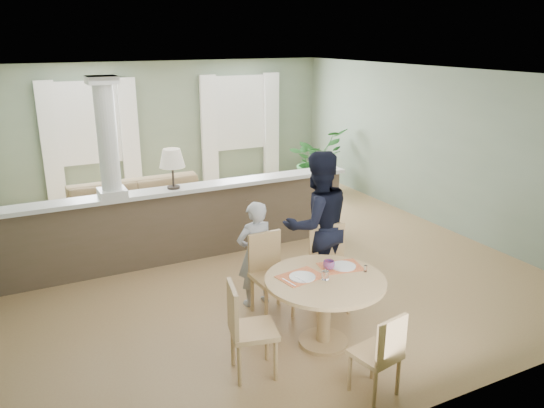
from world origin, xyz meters
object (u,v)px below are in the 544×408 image
chair_far_man (329,263)px  chair_side (246,326)px  houseplant (316,160)px  chair_near (381,352)px  child_person (255,254)px  chair_far_boy (269,270)px  man_person (317,225)px  dining_table (325,292)px  sofa (142,209)px

chair_far_man → chair_side: chair_far_man is taller
houseplant → chair_near: size_ratio=1.57×
houseplant → chair_side: bearing=-127.1°
chair_near → child_person: (-0.26, 2.13, 0.19)m
chair_far_man → child_person: child_person is taller
chair_far_boy → man_person: size_ratio=0.52×
dining_table → child_person: bearing=103.8°
houseplant → dining_table: 5.94m
man_person → child_person: bearing=-5.2°
sofa → man_person: (1.46, -3.21, 0.52)m
chair_near → child_person: child_person is taller
dining_table → chair_far_man: bearing=54.4°
child_person → sofa: bearing=-81.4°
chair_side → chair_near: bearing=-120.0°
chair_far_man → dining_table: bearing=-108.3°
chair_far_boy → houseplant: bearing=50.8°
chair_far_boy → dining_table: bearing=-78.5°
dining_table → chair_far_boy: 0.91m
child_person → man_person: size_ratio=0.71×
chair_near → man_person: man_person is taller
chair_far_boy → child_person: bearing=102.6°
sofa → chair_far_boy: (0.72, -3.37, 0.12)m
child_person → man_person: 0.86m
chair_far_boy → chair_side: (-0.76, -1.01, -0.01)m
dining_table → man_person: size_ratio=0.68×
sofa → houseplant: houseplant is taller
chair_near → chair_far_man: bearing=-117.7°
chair_far_boy → chair_side: size_ratio=1.02×
child_person → chair_side: bearing=58.2°
dining_table → chair_far_man: size_ratio=1.25×
dining_table → chair_side: chair_side is taller
chair_far_boy → chair_near: (0.19, -1.88, -0.07)m
sofa → child_person: (0.65, -3.12, 0.24)m
chair_side → man_person: 1.95m
sofa → dining_table: 4.36m
chair_far_boy → chair_near: size_ratio=1.15×
houseplant → chair_far_man: bearing=-119.4°
sofa → chair_side: chair_side is taller
chair_far_man → sofa: bearing=129.3°
houseplant → man_person: 4.77m
dining_table → houseplant: bearing=59.7°
chair_side → man_person: bearing=-39.6°
child_person → man_person: (0.81, -0.09, 0.27)m
houseplant → chair_far_man: 5.07m
dining_table → chair_near: (-0.02, -0.99, -0.14)m
chair_far_man → chair_side: bearing=-133.3°
houseplant → chair_side: 6.58m
dining_table → chair_near: 1.00m
child_person → chair_far_boy: bearing=101.4°
houseplant → chair_far_man: size_ratio=1.31×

